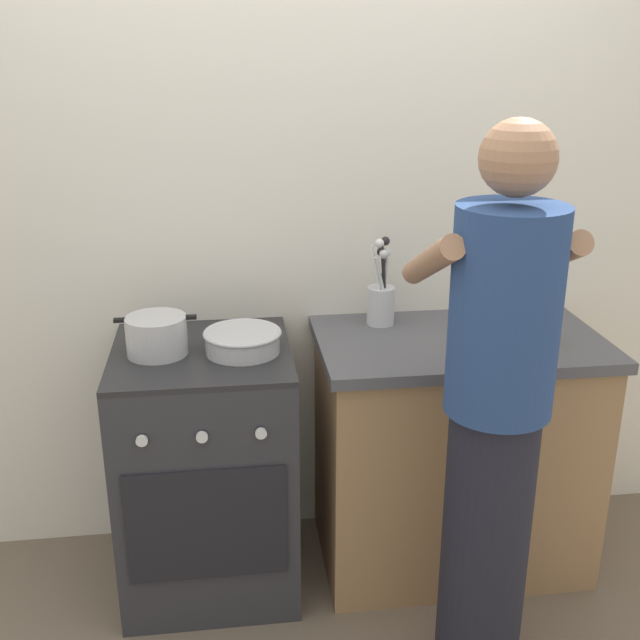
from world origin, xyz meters
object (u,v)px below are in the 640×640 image
mixing_bowl (243,340)px  spice_bottle (470,333)px  person (495,421)px  pot (157,335)px  oil_bottle (541,315)px  utensil_crock (381,298)px  stove_range (207,468)px

mixing_bowl → spice_bottle: size_ratio=3.17×
spice_bottle → person: (-0.08, -0.49, -0.08)m
pot → oil_bottle: 1.29m
pot → person: bearing=-29.0°
utensil_crock → oil_bottle: bearing=-27.6°
mixing_bowl → spice_bottle: 0.77m
stove_range → person: person is taller
stove_range → mixing_bowl: (0.14, -0.03, 0.49)m
person → oil_bottle: bearing=55.8°
utensil_crock → spice_bottle: 0.36m
spice_bottle → person: size_ratio=0.05×
pot → person: person is taller
oil_bottle → utensil_crock: bearing=152.4°
pot → utensil_crock: utensil_crock is taller
oil_bottle → mixing_bowl: bearing=177.1°
person → stove_range: bearing=146.6°
spice_bottle → mixing_bowl: bearing=177.6°
mixing_bowl → spice_bottle: spice_bottle is taller
mixing_bowl → person: person is taller
oil_bottle → person: size_ratio=0.14×
pot → utensil_crock: 0.81m
mixing_bowl → utensil_crock: 0.55m
utensil_crock → person: (0.18, -0.73, -0.14)m
utensil_crock → oil_bottle: utensil_crock is taller
oil_bottle → person: bearing=-124.2°
oil_bottle → pot: bearing=176.8°
mixing_bowl → utensil_crock: bearing=22.2°
stove_range → person: bearing=-33.4°
pot → mixing_bowl: size_ratio=1.02×
stove_range → mixing_bowl: bearing=-12.4°
utensil_crock → stove_range: bearing=-164.7°
mixing_bowl → oil_bottle: (1.01, -0.05, 0.06)m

